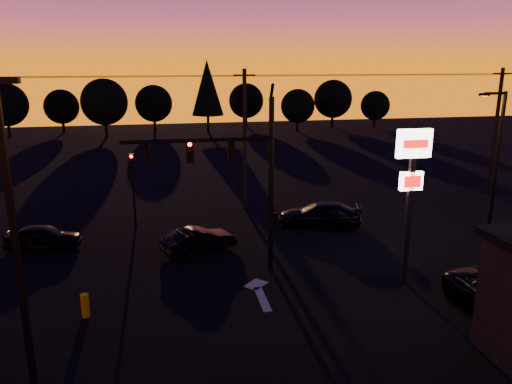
% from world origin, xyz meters
% --- Properties ---
extents(ground, '(120.00, 120.00, 0.00)m').
position_xyz_m(ground, '(0.00, 0.00, 0.00)').
color(ground, black).
rests_on(ground, ground).
extents(lane_arrow, '(1.20, 3.10, 0.01)m').
position_xyz_m(lane_arrow, '(0.50, 1.67, 0.01)').
color(lane_arrow, beige).
rests_on(lane_arrow, ground).
extents(traffic_signal_mast, '(6.79, 0.52, 8.58)m').
position_xyz_m(traffic_signal_mast, '(-0.10, 3.99, 4.94)').
color(traffic_signal_mast, black).
rests_on(traffic_signal_mast, ground).
extents(secondary_signal, '(0.30, 0.31, 4.35)m').
position_xyz_m(secondary_signal, '(-5.00, 11.49, 2.86)').
color(secondary_signal, black).
rests_on(secondary_signal, ground).
extents(parking_lot_light, '(1.25, 0.30, 9.14)m').
position_xyz_m(parking_lot_light, '(-7.50, -3.00, 5.27)').
color(parking_lot_light, black).
rests_on(parking_lot_light, ground).
extents(pylon_sign, '(1.50, 0.28, 6.80)m').
position_xyz_m(pylon_sign, '(7.00, 1.50, 4.91)').
color(pylon_sign, black).
rests_on(pylon_sign, ground).
extents(streetlight, '(1.55, 0.35, 8.00)m').
position_xyz_m(streetlight, '(13.91, 5.50, 4.42)').
color(streetlight, black).
rests_on(streetlight, ground).
extents(utility_pole_1, '(1.40, 0.26, 9.00)m').
position_xyz_m(utility_pole_1, '(2.00, 14.00, 4.59)').
color(utility_pole_1, black).
rests_on(utility_pole_1, ground).
extents(utility_pole_2, '(1.40, 0.26, 9.00)m').
position_xyz_m(utility_pole_2, '(20.00, 14.00, 4.59)').
color(utility_pole_2, black).
rests_on(utility_pole_2, ground).
extents(power_wires, '(36.00, 1.22, 0.07)m').
position_xyz_m(power_wires, '(2.00, 14.00, 8.57)').
color(power_wires, black).
rests_on(power_wires, ground).
extents(bollard, '(0.31, 0.31, 0.93)m').
position_xyz_m(bollard, '(-6.46, 0.87, 0.47)').
color(bollard, '#D5AF01').
rests_on(bollard, ground).
extents(tree_0, '(5.36, 5.36, 6.74)m').
position_xyz_m(tree_0, '(-22.00, 50.00, 4.06)').
color(tree_0, black).
rests_on(tree_0, ground).
extents(tree_1, '(4.54, 4.54, 5.71)m').
position_xyz_m(tree_1, '(-16.00, 53.00, 3.43)').
color(tree_1, black).
rests_on(tree_1, ground).
extents(tree_2, '(5.77, 5.78, 7.26)m').
position_xyz_m(tree_2, '(-10.00, 48.00, 4.37)').
color(tree_2, black).
rests_on(tree_2, ground).
extents(tree_3, '(4.95, 4.95, 6.22)m').
position_xyz_m(tree_3, '(-4.00, 52.00, 3.75)').
color(tree_3, black).
rests_on(tree_3, ground).
extents(tree_4, '(4.18, 4.18, 9.50)m').
position_xyz_m(tree_4, '(3.00, 49.00, 5.93)').
color(tree_4, black).
rests_on(tree_4, ground).
extents(tree_5, '(4.95, 4.95, 6.22)m').
position_xyz_m(tree_5, '(9.00, 54.00, 3.75)').
color(tree_5, black).
rests_on(tree_5, ground).
extents(tree_6, '(4.54, 4.54, 5.71)m').
position_xyz_m(tree_6, '(15.00, 48.00, 3.43)').
color(tree_6, black).
rests_on(tree_6, ground).
extents(tree_7, '(5.36, 5.36, 6.74)m').
position_xyz_m(tree_7, '(21.00, 51.00, 4.06)').
color(tree_7, black).
rests_on(tree_7, ground).
extents(tree_8, '(4.12, 4.12, 5.19)m').
position_xyz_m(tree_8, '(27.00, 50.00, 3.12)').
color(tree_8, black).
rests_on(tree_8, ground).
extents(car_left, '(3.97, 2.06, 1.29)m').
position_xyz_m(car_left, '(-9.55, 8.65, 0.65)').
color(car_left, black).
rests_on(car_left, ground).
extents(car_mid, '(4.02, 2.63, 1.25)m').
position_xyz_m(car_mid, '(-1.65, 6.73, 0.63)').
color(car_mid, black).
rests_on(car_mid, ground).
extents(car_right, '(5.28, 3.43, 1.42)m').
position_xyz_m(car_right, '(5.66, 9.41, 0.71)').
color(car_right, black).
rests_on(car_right, ground).
extents(suv_parked, '(2.98, 5.74, 1.54)m').
position_xyz_m(suv_parked, '(9.31, -2.51, 0.77)').
color(suv_parked, black).
rests_on(suv_parked, ground).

